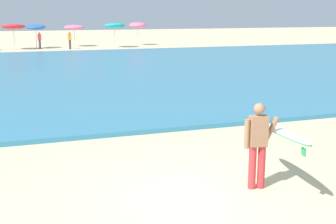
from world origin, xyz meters
TOP-DOWN VIEW (x-y plane):
  - ground_plane at (0.00, 0.00)m, footprint 160.00×160.00m
  - sea at (0.00, 18.56)m, footprint 120.00×28.00m
  - surfer_with_board at (1.81, -0.06)m, footprint 1.12×2.41m
  - beach_umbrella_2 at (-2.63, 36.99)m, footprint 2.15×2.17m
  - beach_umbrella_3 at (-0.63, 37.73)m, footprint 1.85×1.88m
  - beach_umbrella_4 at (3.14, 38.93)m, footprint 2.02×2.03m
  - beach_umbrella_5 at (6.69, 36.33)m, footprint 2.05×2.08m
  - beach_umbrella_6 at (9.65, 38.72)m, footprint 1.76×1.81m
  - beachgoer_near_row_left at (2.29, 35.90)m, footprint 0.32×0.20m
  - beachgoer_near_row_mid at (-0.37, 36.95)m, footprint 0.32×0.20m

SIDE VIEW (x-z plane):
  - ground_plane at x=0.00m, z-range 0.00..0.00m
  - sea at x=0.00m, z-range 0.00..0.14m
  - beachgoer_near_row_left at x=2.29m, z-range 0.05..1.63m
  - beachgoer_near_row_mid at x=-0.37m, z-range 0.05..1.63m
  - surfer_with_board at x=1.81m, z-range 0.16..1.89m
  - beach_umbrella_4 at x=3.14m, z-range 0.81..3.01m
  - beach_umbrella_3 at x=-0.63m, z-range 0.85..3.19m
  - beach_umbrella_6 at x=9.65m, z-range 0.85..3.28m
  - beach_umbrella_2 at x=-2.63m, z-range 0.89..3.30m
  - beach_umbrella_5 at x=6.69m, z-range 0.88..3.32m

